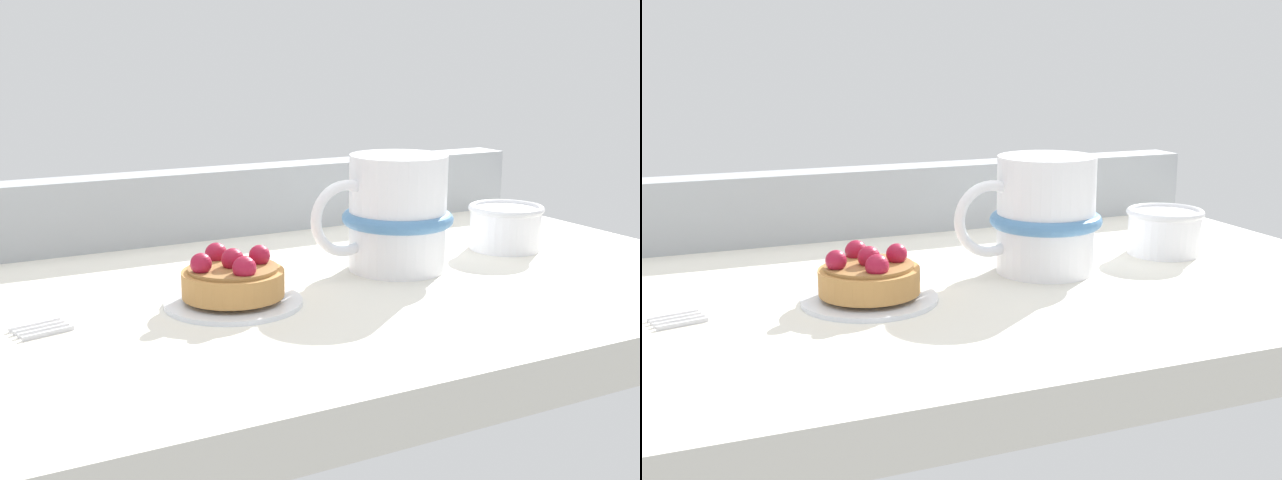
% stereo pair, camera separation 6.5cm
% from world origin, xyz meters
% --- Properties ---
extents(ground_plane, '(0.79, 0.44, 0.03)m').
position_xyz_m(ground_plane, '(0.00, 0.00, -0.02)').
color(ground_plane, silver).
extents(window_rail_back, '(0.78, 0.04, 0.07)m').
position_xyz_m(window_rail_back, '(0.00, 0.20, 0.03)').
color(window_rail_back, '#9EA3A8').
rests_on(window_rail_back, ground_plane).
extents(dessert_plate, '(0.10, 0.10, 0.01)m').
position_xyz_m(dessert_plate, '(-0.04, -0.03, 0.00)').
color(dessert_plate, silver).
rests_on(dessert_plate, ground_plane).
extents(raspberry_tart, '(0.07, 0.07, 0.04)m').
position_xyz_m(raspberry_tart, '(-0.04, -0.03, 0.02)').
color(raspberry_tart, '#B77F42').
rests_on(raspberry_tart, dessert_plate).
extents(coffee_mug, '(0.13, 0.09, 0.10)m').
position_xyz_m(coffee_mug, '(0.12, 0.00, 0.05)').
color(coffee_mug, white).
rests_on(coffee_mug, ground_plane).
extents(sugar_bowl, '(0.07, 0.07, 0.04)m').
position_xyz_m(sugar_bowl, '(0.25, 0.01, 0.02)').
color(sugar_bowl, white).
rests_on(sugar_bowl, ground_plane).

